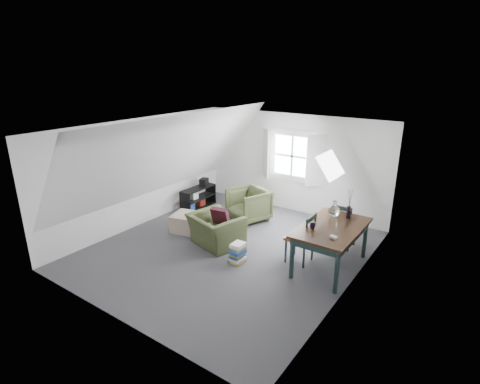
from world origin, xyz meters
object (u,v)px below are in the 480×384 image
Objects in this scene: dining_chair_far at (344,225)px; magazine_stack at (238,253)px; armchair_near at (216,244)px; dining_table at (332,232)px; media_shelf at (197,199)px; ottoman at (187,222)px; dining_chair_near at (302,237)px; armchair_far at (249,220)px.

dining_chair_far is 2.46× the size of magazine_stack.
armchair_near is 2.65× the size of magazine_stack.
media_shelf is (-4.08, 0.95, -0.48)m from dining_table.
ottoman is 0.36× the size of dining_table.
dining_chair_near is at bearing 64.64° from dining_chair_far.
armchair_far is 2.11m from magazine_stack.
armchair_far is at bearing 58.59° from ottoman.
dining_chair_far is 3.99m from media_shelf.
dining_chair_near is at bearing 3.81° from ottoman.
armchair_near is at bearing 29.15° from dining_chair_far.
dining_table is 1.56× the size of media_shelf.
dining_chair_near reaches higher than armchair_near.
dining_table reaches higher than armchair_near.
magazine_stack reaches higher than armchair_near.
magazine_stack is (-1.51, -0.83, -0.53)m from dining_table.
dining_table is 1.67× the size of dining_chair_near.
armchair_far is 1.44× the size of ottoman.
ottoman reaches higher than magazine_stack.
dining_table is 4.29× the size of magazine_stack.
dining_chair_near is 0.93× the size of media_shelf.
media_shelf is at bearing -3.55° from dining_chair_far.
dining_chair_far reaches higher than armchair_far.
dining_chair_far is at bearing 21.32° from ottoman.
armchair_near is at bearing -71.38° from dining_chair_near.
dining_table is 1.75× the size of dining_chair_far.
media_shelf reaches higher than ottoman.
dining_chair_far is 2.29m from magazine_stack.
dining_chair_near reaches higher than magazine_stack.
armchair_near is at bearing -37.86° from media_shelf.
magazine_stack is (0.99, -1.86, 0.19)m from armchair_far.
dining_chair_far is (2.22, 1.43, 0.50)m from armchair_near.
dining_chair_near reaches higher than armchair_far.
armchair_near is 1.19× the size of armchair_far.
armchair_near is 1.03× the size of dining_chair_near.
ottoman is 3.37m from dining_table.
armchair_far is 2.80m from dining_table.
dining_table is at bearing -1.54° from armchair_far.
magazine_stack is at bearing 48.06° from dining_chair_far.
ottoman is at bearing 17.78° from dining_chair_far.
dining_table is at bearing -11.90° from media_shelf.
armchair_far is 1.57m from ottoman.
magazine_stack is (-0.98, -0.71, -0.32)m from dining_chair_near.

